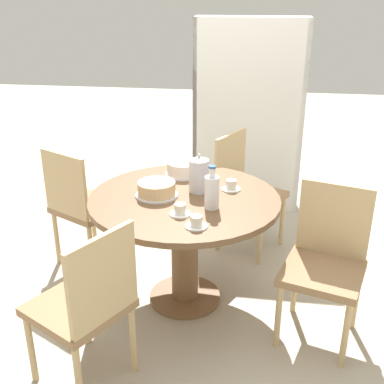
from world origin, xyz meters
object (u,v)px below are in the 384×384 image
object	(u,v)px
chair_b	(86,304)
cake_main	(157,189)
coffee_pot	(199,174)
chair_c	(326,260)
bookshelf	(248,117)
cup_b	(180,210)
chair_d	(245,189)
cake_second	(183,169)
cup_c	(196,222)
chair_a	(83,204)
cup_a	(231,186)
water_bottle	(212,191)

from	to	relation	value
chair_b	cake_main	xyz separation A→B (m)	(0.19, 0.76, 0.29)
coffee_pot	cake_main	size ratio (longest dim) A/B	0.94
chair_b	chair_c	world-z (taller)	same
bookshelf	cup_b	xyz separation A→B (m)	(-0.30, -1.79, -0.08)
chair_c	chair_d	world-z (taller)	same
cake_second	cup_c	xyz separation A→B (m)	(0.19, -0.74, -0.02)
cup_b	chair_a	bearing A→B (deg)	143.79
cup_a	cup_b	bearing A→B (deg)	-122.42
chair_c	coffee_pot	distance (m)	0.88
bookshelf	cup_c	size ratio (longest dim) A/B	14.02
cup_c	chair_b	bearing A→B (deg)	-140.60
cup_c	cake_main	bearing A→B (deg)	128.11
chair_b	bookshelf	bearing A→B (deg)	-167.20
chair_b	coffee_pot	world-z (taller)	coffee_pot
chair_b	coffee_pot	xyz separation A→B (m)	(0.43, 0.87, 0.36)
water_bottle	cup_c	world-z (taller)	water_bottle
chair_a	cup_a	size ratio (longest dim) A/B	7.45
coffee_pot	cup_b	bearing A→B (deg)	-99.55
chair_a	water_bottle	bearing A→B (deg)	-178.55
chair_a	cake_main	world-z (taller)	chair_a
cup_b	chair_d	bearing A→B (deg)	72.68
chair_d	cup_a	bearing A→B (deg)	-158.70
chair_d	cup_b	world-z (taller)	chair_d
chair_a	coffee_pot	distance (m)	0.95
cake_second	cup_b	world-z (taller)	cake_second
coffee_pot	cake_second	bearing A→B (deg)	118.55
chair_b	cup_b	size ratio (longest dim) A/B	7.45
cake_second	cup_c	distance (m)	0.76
chair_c	cup_c	xyz separation A→B (m)	(-0.70, -0.18, 0.28)
cup_a	cake_main	bearing A→B (deg)	-159.51
water_bottle	cup_a	bearing A→B (deg)	72.47
cake_second	cup_a	world-z (taller)	cake_second
chair_b	water_bottle	xyz separation A→B (m)	(0.53, 0.64, 0.35)
chair_b	cup_a	world-z (taller)	chair_b
chair_b	bookshelf	world-z (taller)	bookshelf
chair_a	chair_c	world-z (taller)	same
chair_b	cake_main	bearing A→B (deg)	-165.04
water_bottle	cake_second	world-z (taller)	water_bottle
bookshelf	cake_main	xyz separation A→B (m)	(-0.48, -1.56, -0.07)
bookshelf	coffee_pot	world-z (taller)	bookshelf
water_bottle	cake_second	xyz separation A→B (m)	(-0.24, 0.49, -0.06)
chair_d	cup_a	distance (m)	0.69
chair_b	cup_c	bearing A→B (deg)	158.25
chair_a	chair_b	xyz separation A→B (m)	(0.42, -1.11, 0.00)
chair_d	cup_a	world-z (taller)	chair_d
chair_b	bookshelf	distance (m)	2.44
chair_c	bookshelf	world-z (taller)	bookshelf
cup_c	coffee_pot	bearing A→B (deg)	95.97
chair_b	cup_c	world-z (taller)	chair_b
chair_d	chair_a	bearing A→B (deg)	139.17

